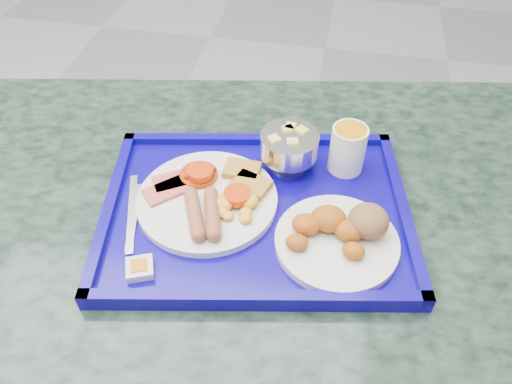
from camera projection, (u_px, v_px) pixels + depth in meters
The scene contains 10 objects.
floor at pixel (42, 354), 1.51m from camera, with size 6.00×6.00×0.00m, color #939396.
table at pixel (241, 293), 0.97m from camera, with size 1.41×1.07×0.80m.
tray at pixel (256, 212), 0.82m from camera, with size 0.56×0.45×0.03m.
main_plate at pixel (211, 198), 0.82m from camera, with size 0.23×0.23×0.04m.
bread_plate at pixel (341, 234), 0.76m from camera, with size 0.19×0.19×0.06m.
fruit_bowl at pixel (289, 146), 0.86m from camera, with size 0.10×0.10×0.07m.
juice_cup at pixel (348, 148), 0.86m from camera, with size 0.06×0.06×0.09m.
spoon at pixel (157, 188), 0.85m from camera, with size 0.07×0.19×0.01m.
knife at pixel (132, 212), 0.81m from camera, with size 0.01×0.17×0.00m, color #B9B9BB.
jam_packet at pixel (140, 268), 0.73m from camera, with size 0.05×0.05×0.02m.
Camera 1 is at (0.78, -0.58, 1.42)m, focal length 35.00 mm.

